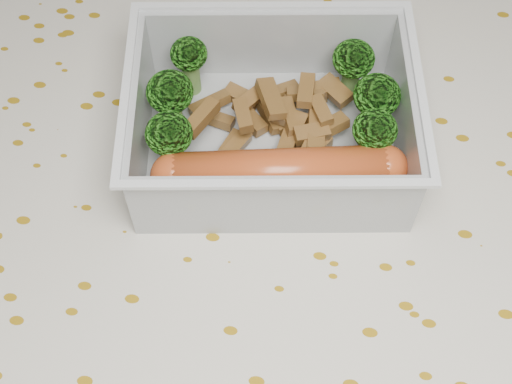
# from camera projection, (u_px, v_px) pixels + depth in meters

# --- Properties ---
(dining_table) EXTENTS (1.40, 0.90, 0.75)m
(dining_table) POSITION_uv_depth(u_px,v_px,m) (262.00, 262.00, 0.57)
(dining_table) COLOR brown
(dining_table) RESTS_ON ground
(tablecloth) EXTENTS (1.46, 0.96, 0.19)m
(tablecloth) POSITION_uv_depth(u_px,v_px,m) (262.00, 232.00, 0.53)
(tablecloth) COLOR beige
(tablecloth) RESTS_ON dining_table
(lunch_container) EXTENTS (0.22, 0.18, 0.07)m
(lunch_container) POSITION_uv_depth(u_px,v_px,m) (272.00, 128.00, 0.50)
(lunch_container) COLOR silver
(lunch_container) RESTS_ON tablecloth
(broccoli_florets) EXTENTS (0.18, 0.11, 0.05)m
(broccoli_florets) POSITION_uv_depth(u_px,v_px,m) (273.00, 99.00, 0.49)
(broccoli_florets) COLOR #608C3F
(broccoli_florets) RESTS_ON lunch_container
(meat_pile) EXTENTS (0.12, 0.09, 0.03)m
(meat_pile) POSITION_uv_depth(u_px,v_px,m) (280.00, 117.00, 0.51)
(meat_pile) COLOR brown
(meat_pile) RESTS_ON lunch_container
(sausage) EXTENTS (0.17, 0.06, 0.03)m
(sausage) POSITION_uv_depth(u_px,v_px,m) (280.00, 172.00, 0.47)
(sausage) COLOR #AE441B
(sausage) RESTS_ON lunch_container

